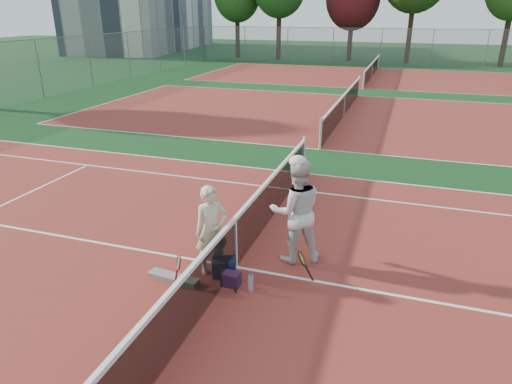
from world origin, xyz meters
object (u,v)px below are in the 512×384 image
racket_spare (229,278)px  sports_bag_purple (231,279)px  player_b (296,211)px  sports_bag_navy (224,267)px  racket_black_held (301,266)px  racket_red (179,271)px  net_main (235,243)px  player_a (212,230)px  water_bottle (251,284)px

racket_spare → sports_bag_purple: size_ratio=1.96×
player_b → sports_bag_purple: player_b is taller
sports_bag_navy → player_b: bearing=41.9°
sports_bag_navy → racket_black_held: bearing=12.0°
racket_red → sports_bag_navy: (0.58, 0.56, -0.14)m
racket_spare → player_b: bearing=-79.2°
net_main → racket_red: 1.14m
racket_spare → player_a: bearing=30.8°
player_b → racket_spare: player_b is taller
player_a → racket_spare: bearing=-63.7°
player_b → racket_spare: bearing=22.0°
sports_bag_purple → sports_bag_navy: bearing=132.4°
sports_bag_purple → player_a: bearing=144.8°
player_a → racket_red: bearing=-159.9°
water_bottle → racket_spare: bearing=152.8°
racket_black_held → racket_spare: (-1.22, -0.36, -0.26)m
net_main → racket_spare: (0.01, -0.39, -0.49)m
player_a → racket_spare: player_a is taller
sports_bag_navy → sports_bag_purple: sports_bag_navy is taller
racket_red → sports_bag_purple: (0.83, 0.29, -0.17)m
player_a → racket_red: (-0.34, -0.63, -0.52)m
racket_red → sports_bag_navy: racket_red is taller
net_main → player_b: (0.95, 0.64, 0.49)m
player_a → sports_bag_purple: 0.91m
player_a → sports_bag_navy: player_a is taller
player_b → sports_bag_navy: player_b is taller
player_b → sports_bag_navy: (-1.06, -0.95, -0.83)m
racket_black_held → racket_spare: size_ratio=0.92×
racket_red → racket_spare: bearing=-2.4°
player_b → racket_black_held: 1.02m
racket_red → racket_black_held: 2.10m
racket_red → racket_black_held: racket_red is taller
racket_spare → racket_black_held: bearing=-110.3°
player_a → sports_bag_navy: bearing=-58.1°
racket_black_held → sports_bag_purple: racket_black_held is taller
racket_red → water_bottle: 1.24m
sports_bag_navy → player_a: bearing=163.2°
player_a → water_bottle: 1.17m
racket_spare → sports_bag_navy: size_ratio=1.47×
racket_red → sports_bag_purple: 0.89m
player_a → player_b: bearing=-7.2°
racket_black_held → water_bottle: racket_black_held is taller
player_b → sports_bag_navy: 1.65m
net_main → racket_spare: size_ratio=18.30×
sports_bag_navy → sports_bag_purple: size_ratio=1.33×
racket_black_held → water_bottle: (-0.72, -0.62, -0.12)m
player_a → water_bottle: player_a is taller
sports_bag_purple → net_main: bearing=102.9°
net_main → water_bottle: size_ratio=36.60×
sports_bag_navy → racket_red: bearing=-136.2°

